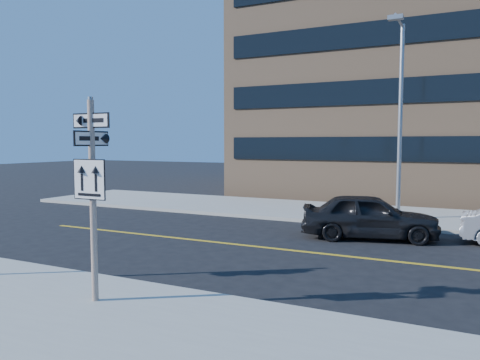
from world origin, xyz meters
The scene contains 5 objects.
ground centered at (0.00, 0.00, 0.00)m, with size 120.00×120.00×0.00m, color black.
sign_pole centered at (0.00, -2.51, 2.44)m, with size 0.92×0.92×4.06m.
parked_car_a centered at (3.60, 6.90, 0.79)m, with size 4.62×1.86×1.57m, color black.
streetlight_a centered at (4.00, 10.76, 4.76)m, with size 0.55×2.25×8.00m.
building_brick centered at (2.00, 25.00, 9.00)m, with size 18.00×18.00×18.00m, color #A8805D.
Camera 1 is at (6.69, -9.45, 3.31)m, focal length 35.00 mm.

